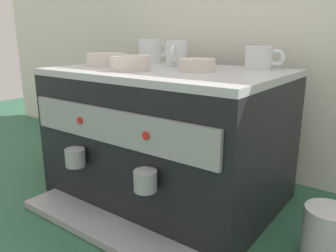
{
  "coord_description": "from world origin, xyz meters",
  "views": [
    {
      "loc": [
        0.61,
        -0.81,
        0.51
      ],
      "look_at": [
        0.0,
        0.0,
        0.23
      ],
      "focal_mm": 36.01,
      "sensor_mm": 36.0,
      "label": 1
    }
  ],
  "objects_px": {
    "ceramic_cup_1": "(260,58)",
    "ceramic_bowl_1": "(196,65)",
    "ceramic_cup_2": "(151,51)",
    "milk_pitcher": "(327,233)",
    "ceramic_cup_0": "(176,53)",
    "coffee_grinder": "(70,117)",
    "ceramic_bowl_0": "(130,63)",
    "ceramic_bowl_2": "(106,60)",
    "espresso_machine": "(167,135)"
  },
  "relations": [
    {
      "from": "ceramic_bowl_0",
      "to": "ceramic_bowl_2",
      "type": "xyz_separation_m",
      "value": [
        -0.16,
        0.06,
        -0.0
      ]
    },
    {
      "from": "ceramic_cup_1",
      "to": "ceramic_bowl_0",
      "type": "xyz_separation_m",
      "value": [
        -0.29,
        -0.25,
        -0.01
      ]
    },
    {
      "from": "espresso_machine",
      "to": "ceramic_cup_2",
      "type": "distance_m",
      "value": 0.33
    },
    {
      "from": "ceramic_cup_0",
      "to": "ceramic_bowl_2",
      "type": "height_order",
      "value": "ceramic_cup_0"
    },
    {
      "from": "ceramic_cup_1",
      "to": "ceramic_bowl_1",
      "type": "relative_size",
      "value": 1.06
    },
    {
      "from": "ceramic_bowl_0",
      "to": "coffee_grinder",
      "type": "relative_size",
      "value": 0.31
    },
    {
      "from": "milk_pitcher",
      "to": "ceramic_cup_2",
      "type": "bearing_deg",
      "value": 165.42
    },
    {
      "from": "ceramic_bowl_0",
      "to": "ceramic_bowl_1",
      "type": "distance_m",
      "value": 0.19
    },
    {
      "from": "espresso_machine",
      "to": "ceramic_cup_2",
      "type": "height_order",
      "value": "ceramic_cup_2"
    },
    {
      "from": "espresso_machine",
      "to": "ceramic_bowl_0",
      "type": "bearing_deg",
      "value": -127.53
    },
    {
      "from": "espresso_machine",
      "to": "ceramic_cup_0",
      "type": "bearing_deg",
      "value": 110.32
    },
    {
      "from": "espresso_machine",
      "to": "coffee_grinder",
      "type": "distance_m",
      "value": 0.52
    },
    {
      "from": "espresso_machine",
      "to": "ceramic_cup_1",
      "type": "xyz_separation_m",
      "value": [
        0.22,
        0.16,
        0.24
      ]
    },
    {
      "from": "ceramic_bowl_1",
      "to": "milk_pitcher",
      "type": "height_order",
      "value": "ceramic_bowl_1"
    },
    {
      "from": "ceramic_cup_0",
      "to": "ceramic_bowl_0",
      "type": "distance_m",
      "value": 0.19
    },
    {
      "from": "ceramic_cup_1",
      "to": "ceramic_bowl_1",
      "type": "distance_m",
      "value": 0.2
    },
    {
      "from": "ceramic_bowl_2",
      "to": "coffee_grinder",
      "type": "distance_m",
      "value": 0.38
    },
    {
      "from": "ceramic_cup_2",
      "to": "milk_pitcher",
      "type": "height_order",
      "value": "ceramic_cup_2"
    },
    {
      "from": "ceramic_cup_0",
      "to": "ceramic_bowl_1",
      "type": "distance_m",
      "value": 0.17
    },
    {
      "from": "espresso_machine",
      "to": "ceramic_bowl_1",
      "type": "xyz_separation_m",
      "value": [
        0.1,
        0.0,
        0.22
      ]
    },
    {
      "from": "ceramic_cup_0",
      "to": "coffee_grinder",
      "type": "height_order",
      "value": "ceramic_cup_0"
    },
    {
      "from": "espresso_machine",
      "to": "ceramic_bowl_1",
      "type": "distance_m",
      "value": 0.24
    },
    {
      "from": "ceramic_bowl_2",
      "to": "coffee_grinder",
      "type": "xyz_separation_m",
      "value": [
        -0.29,
        0.05,
        -0.25
      ]
    },
    {
      "from": "espresso_machine",
      "to": "ceramic_cup_0",
      "type": "relative_size",
      "value": 6.37
    },
    {
      "from": "espresso_machine",
      "to": "milk_pitcher",
      "type": "distance_m",
      "value": 0.51
    },
    {
      "from": "ceramic_cup_1",
      "to": "milk_pitcher",
      "type": "bearing_deg",
      "value": -36.54
    },
    {
      "from": "ceramic_cup_0",
      "to": "coffee_grinder",
      "type": "xyz_separation_m",
      "value": [
        -0.48,
        -0.07,
        -0.27
      ]
    },
    {
      "from": "espresso_machine",
      "to": "milk_pitcher",
      "type": "relative_size",
      "value": 5.4
    },
    {
      "from": "coffee_grinder",
      "to": "milk_pitcher",
      "type": "xyz_separation_m",
      "value": [
        1.01,
        -0.06,
        -0.12
      ]
    },
    {
      "from": "ceramic_bowl_1",
      "to": "ceramic_bowl_2",
      "type": "distance_m",
      "value": 0.33
    },
    {
      "from": "espresso_machine",
      "to": "ceramic_bowl_0",
      "type": "relative_size",
      "value": 5.79
    },
    {
      "from": "ceramic_bowl_1",
      "to": "ceramic_bowl_2",
      "type": "height_order",
      "value": "ceramic_bowl_2"
    },
    {
      "from": "ceramic_cup_0",
      "to": "ceramic_cup_2",
      "type": "xyz_separation_m",
      "value": [
        -0.14,
        0.04,
        0.0
      ]
    },
    {
      "from": "ceramic_bowl_2",
      "to": "espresso_machine",
      "type": "bearing_deg",
      "value": 7.51
    },
    {
      "from": "ceramic_cup_0",
      "to": "ceramic_cup_2",
      "type": "relative_size",
      "value": 0.86
    },
    {
      "from": "ceramic_bowl_0",
      "to": "coffee_grinder",
      "type": "distance_m",
      "value": 0.52
    },
    {
      "from": "ceramic_cup_2",
      "to": "coffee_grinder",
      "type": "distance_m",
      "value": 0.45
    },
    {
      "from": "ceramic_bowl_0",
      "to": "ceramic_cup_1",
      "type": "bearing_deg",
      "value": 40.91
    },
    {
      "from": "espresso_machine",
      "to": "ceramic_bowl_1",
      "type": "relative_size",
      "value": 6.55
    },
    {
      "from": "espresso_machine",
      "to": "milk_pitcher",
      "type": "height_order",
      "value": "espresso_machine"
    },
    {
      "from": "ceramic_cup_0",
      "to": "ceramic_cup_1",
      "type": "distance_m",
      "value": 0.26
    },
    {
      "from": "ceramic_cup_1",
      "to": "coffee_grinder",
      "type": "bearing_deg",
      "value": -169.38
    },
    {
      "from": "ceramic_cup_2",
      "to": "ceramic_bowl_0",
      "type": "relative_size",
      "value": 1.05
    },
    {
      "from": "milk_pitcher",
      "to": "ceramic_cup_1",
      "type": "bearing_deg",
      "value": 143.46
    },
    {
      "from": "ceramic_cup_0",
      "to": "ceramic_bowl_1",
      "type": "height_order",
      "value": "ceramic_cup_0"
    },
    {
      "from": "ceramic_bowl_2",
      "to": "milk_pitcher",
      "type": "distance_m",
      "value": 0.8
    },
    {
      "from": "ceramic_cup_2",
      "to": "ceramic_cup_0",
      "type": "bearing_deg",
      "value": -15.41
    },
    {
      "from": "ceramic_bowl_2",
      "to": "ceramic_cup_1",
      "type": "bearing_deg",
      "value": 23.18
    },
    {
      "from": "ceramic_cup_2",
      "to": "ceramic_bowl_2",
      "type": "relative_size",
      "value": 0.98
    },
    {
      "from": "ceramic_cup_1",
      "to": "ceramic_bowl_0",
      "type": "relative_size",
      "value": 0.94
    }
  ]
}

